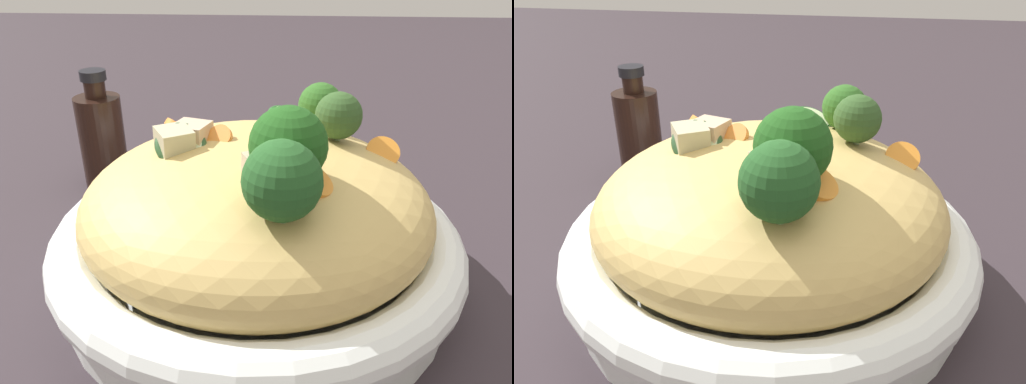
# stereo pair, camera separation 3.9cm
# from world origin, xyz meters

# --- Properties ---
(ground_plane) EXTENTS (3.00, 3.00, 0.00)m
(ground_plane) POSITION_xyz_m (0.00, 0.00, 0.00)
(ground_plane) COLOR #31282D
(serving_bowl) EXTENTS (0.33, 0.33, 0.06)m
(serving_bowl) POSITION_xyz_m (0.00, 0.00, 0.03)
(serving_bowl) COLOR white
(serving_bowl) RESTS_ON ground_plane
(noodle_heap) EXTENTS (0.27, 0.27, 0.10)m
(noodle_heap) POSITION_xyz_m (0.00, -0.00, 0.07)
(noodle_heap) COLOR tan
(noodle_heap) RESTS_ON serving_bowl
(broccoli_florets) EXTENTS (0.21, 0.10, 0.07)m
(broccoli_florets) POSITION_xyz_m (-0.04, -0.03, 0.13)
(broccoli_florets) COLOR #A1BA73
(broccoli_florets) RESTS_ON serving_bowl
(carrot_coins) EXTENTS (0.15, 0.20, 0.04)m
(carrot_coins) POSITION_xyz_m (0.01, -0.01, 0.11)
(carrot_coins) COLOR orange
(carrot_coins) RESTS_ON serving_bowl
(zucchini_slices) EXTENTS (0.13, 0.13, 0.03)m
(zucchini_slices) POSITION_xyz_m (0.04, 0.02, 0.12)
(zucchini_slices) COLOR beige
(zucchini_slices) RESTS_ON serving_bowl
(chicken_chunks) EXTENTS (0.09, 0.11, 0.02)m
(chicken_chunks) POSITION_xyz_m (-0.01, 0.03, 0.12)
(chicken_chunks) COLOR #C5BB93
(chicken_chunks) RESTS_ON serving_bowl
(soy_sauce_bottle) EXTENTS (0.05, 0.05, 0.13)m
(soy_sauce_bottle) POSITION_xyz_m (0.17, 0.18, 0.06)
(soy_sauce_bottle) COLOR black
(soy_sauce_bottle) RESTS_ON ground_plane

